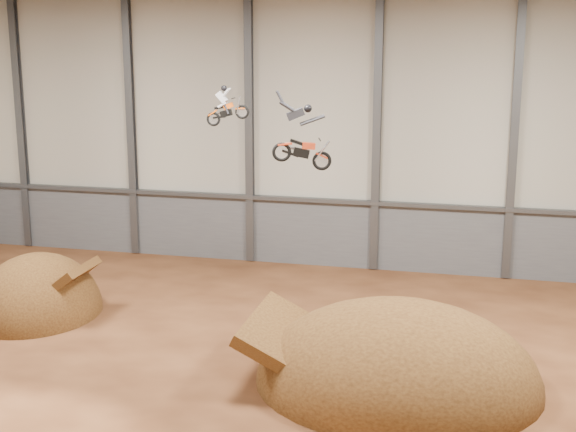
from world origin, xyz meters
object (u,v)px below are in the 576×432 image
object	(u,v)px
takeoff_ramp	(38,314)
landing_ramp	(397,384)
fmx_rider_a	(229,102)
fmx_rider_b	(300,132)

from	to	relation	value
takeoff_ramp	landing_ramp	bearing A→B (deg)	-12.21
landing_ramp	fmx_rider_a	world-z (taller)	fmx_rider_a
landing_ramp	fmx_rider_b	xyz separation A→B (m)	(-4.13, 2.60, 8.49)
fmx_rider_a	fmx_rider_b	size ratio (longest dim) A/B	0.61
fmx_rider_b	takeoff_ramp	bearing A→B (deg)	159.94
fmx_rider_a	takeoff_ramp	bearing A→B (deg)	-174.41
landing_ramp	fmx_rider_b	world-z (taller)	fmx_rider_b
takeoff_ramp	fmx_rider_b	size ratio (longest dim) A/B	2.09
fmx_rider_b	fmx_rider_a	bearing A→B (deg)	129.93
fmx_rider_a	fmx_rider_b	distance (m)	4.30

